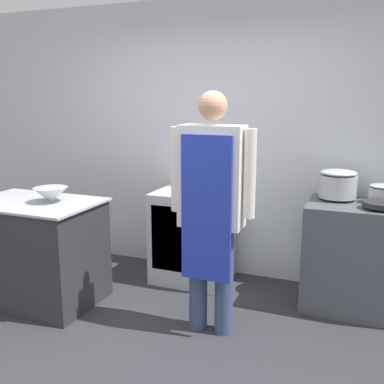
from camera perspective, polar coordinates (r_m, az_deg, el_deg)
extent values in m
plane|color=#2D2D33|center=(3.29, -8.35, -20.84)|extent=(14.00, 14.00, 0.00)
cube|color=silver|center=(4.49, 3.20, 6.56)|extent=(8.00, 0.05, 2.70)
cube|color=#2D2D33|center=(4.19, -19.14, -7.27)|extent=(1.07, 0.72, 0.88)
cube|color=#B2B5BC|center=(4.07, -19.57, -1.27)|extent=(1.11, 0.74, 0.02)
cube|color=#4C4F56|center=(4.07, 19.98, -7.70)|extent=(0.81, 0.63, 0.91)
cube|color=#B2B5BC|center=(3.69, 20.11, -4.95)|extent=(0.75, 0.03, 0.10)
cube|color=#B2B5BC|center=(4.23, 20.59, -0.44)|extent=(0.81, 0.03, 0.02)
cube|color=silver|center=(4.40, 0.13, -5.62)|extent=(0.71, 0.59, 0.89)
cube|color=silver|center=(4.13, -1.37, -6.16)|extent=(0.60, 0.02, 0.62)
cylinder|color=#38476B|center=(3.51, 0.80, -10.72)|extent=(0.14, 0.14, 0.84)
cylinder|color=#38476B|center=(3.45, 4.11, -11.20)|extent=(0.14, 0.14, 0.84)
cube|color=silver|center=(3.25, 2.56, 1.95)|extent=(0.47, 0.22, 0.74)
cube|color=#2338B2|center=(3.19, 1.80, -2.27)|extent=(0.37, 0.02, 1.06)
cylinder|color=silver|center=(3.35, -1.93, 2.89)|extent=(0.09, 0.09, 0.63)
cylinder|color=silver|center=(3.17, 7.31, 2.27)|extent=(0.09, 0.09, 0.63)
sphere|color=tan|center=(3.20, 2.65, 10.90)|extent=(0.21, 0.21, 0.21)
cone|color=#B2B5BC|center=(3.97, -17.50, -0.35)|extent=(0.29, 0.29, 0.13)
cylinder|color=#B2B5BC|center=(4.03, 18.03, 0.70)|extent=(0.31, 0.31, 0.19)
ellipsoid|color=#B2B5BC|center=(4.01, 18.14, 2.35)|extent=(0.31, 0.31, 0.05)
cylinder|color=#262628|center=(3.83, 22.87, -1.44)|extent=(0.28, 0.28, 0.04)
cylinder|color=#B2B5BC|center=(4.03, 22.89, -0.26)|extent=(0.20, 0.20, 0.11)
ellipsoid|color=#B2B5BC|center=(4.02, 22.97, 0.71)|extent=(0.20, 0.20, 0.04)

